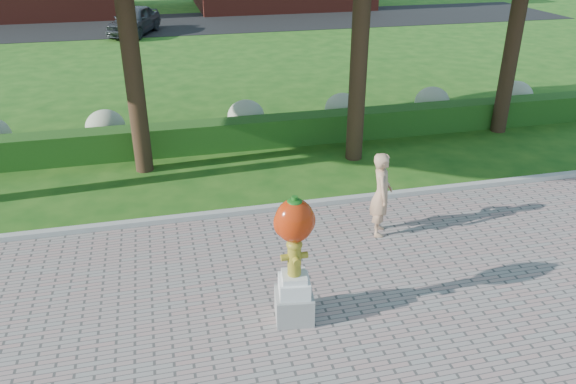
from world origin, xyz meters
name	(u,v)px	position (x,y,z in m)	size (l,w,h in m)	color
ground	(268,296)	(0.00, 0.00, 0.00)	(100.00, 100.00, 0.00)	#1B4D13
curb	(240,212)	(0.00, 3.00, 0.07)	(40.00, 0.18, 0.15)	#ADADA5
lawn_hedge	(217,136)	(0.00, 7.00, 0.40)	(24.00, 0.70, 0.80)	#1B4F16
hydrangea_row	(232,118)	(0.57, 8.00, 0.55)	(20.10, 1.10, 0.99)	#A1AD84
street	(175,24)	(0.00, 28.00, 0.01)	(50.00, 8.00, 0.02)	black
hydrant_sculpture	(294,257)	(0.28, -0.70, 1.20)	(0.67, 0.67, 2.19)	gray
woman	(381,194)	(2.63, 1.54, 0.92)	(0.64, 0.42, 1.75)	tan
parked_car	(134,20)	(-2.30, 25.08, 0.77)	(1.77, 4.41, 1.50)	#3C3E43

